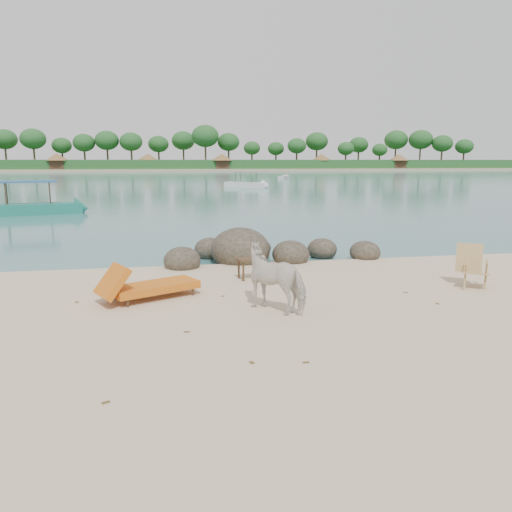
{
  "coord_description": "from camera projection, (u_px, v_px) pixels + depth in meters",
  "views": [
    {
      "loc": [
        -2.35,
        -7.56,
        2.86
      ],
      "look_at": [
        -0.59,
        2.0,
        1.0
      ],
      "focal_mm": 35.0,
      "sensor_mm": 36.0,
      "label": 1
    }
  ],
  "objects": [
    {
      "name": "dead_leaves",
      "position": [
        266.0,
        336.0,
        8.25
      ],
      "size": [
        7.35,
        5.56,
        0.0
      ],
      "color": "brown",
      "rests_on": "ground"
    },
    {
      "name": "boat_near",
      "position": [
        28.0,
        187.0,
        27.06
      ],
      "size": [
        6.23,
        2.66,
        2.96
      ],
      "primitive_type": null,
      "rotation": [
        0.0,
        0.0,
        0.22
      ],
      "color": "#1A6F60",
      "rests_on": "water"
    },
    {
      "name": "boat_mid",
      "position": [
        246.0,
        174.0,
        54.95
      ],
      "size": [
        5.1,
        4.65,
        2.76
      ],
      "primitive_type": null,
      "rotation": [
        0.0,
        0.0,
        -0.71
      ],
      "color": "silver",
      "rests_on": "water"
    },
    {
      "name": "boat_far",
      "position": [
        284.0,
        177.0,
        81.33
      ],
      "size": [
        3.08,
        4.81,
        0.56
      ],
      "primitive_type": null,
      "rotation": [
        0.0,
        0.0,
        1.12
      ],
      "color": "#B5B5B0",
      "rests_on": "water"
    },
    {
      "name": "lounge_chair",
      "position": [
        155.0,
        283.0,
        10.43
      ],
      "size": [
        2.37,
        1.71,
        0.68
      ],
      "primitive_type": null,
      "rotation": [
        0.0,
        0.0,
        0.46
      ],
      "color": "orange",
      "rests_on": "ground"
    },
    {
      "name": "deck_chair",
      "position": [
        476.0,
        268.0,
        11.2
      ],
      "size": [
        0.9,
        0.91,
        0.97
      ],
      "primitive_type": null,
      "rotation": [
        0.0,
        0.0,
        -0.6
      ],
      "color": "tan",
      "rests_on": "ground"
    },
    {
      "name": "boulders",
      "position": [
        255.0,
        252.0,
        14.53
      ],
      "size": [
        6.35,
        2.84,
        1.28
      ],
      "rotation": [
        0.0,
        0.0,
        0.04
      ],
      "color": "#322D21",
      "rests_on": "ground"
    },
    {
      "name": "far_shore",
      "position": [
        170.0,
        169.0,
        172.48
      ],
      "size": [
        420.0,
        90.0,
        1.4
      ],
      "primitive_type": "cube",
      "color": "tan",
      "rests_on": "ground"
    },
    {
      "name": "water",
      "position": [
        176.0,
        176.0,
        95.2
      ],
      "size": [
        400.0,
        400.0,
        0.0
      ],
      "primitive_type": "plane",
      "color": "#336366",
      "rests_on": "ground"
    },
    {
      "name": "cow",
      "position": [
        277.0,
        279.0,
        9.59
      ],
      "size": [
        1.5,
        1.55,
        1.25
      ],
      "primitive_type": "imported",
      "rotation": [
        0.0,
        0.0,
        3.89
      ],
      "color": "white",
      "rests_on": "ground"
    },
    {
      "name": "side_table",
      "position": [
        251.0,
        270.0,
        12.1
      ],
      "size": [
        0.7,
        0.53,
        0.5
      ],
      "primitive_type": null,
      "rotation": [
        0.0,
        0.0,
        0.22
      ],
      "color": "#352615",
      "rests_on": "ground"
    },
    {
      "name": "far_scenery",
      "position": [
        172.0,
        160.0,
        139.72
      ],
      "size": [
        420.0,
        18.0,
        9.5
      ],
      "color": "#1E4C1E",
      "rests_on": "ground"
    }
  ]
}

